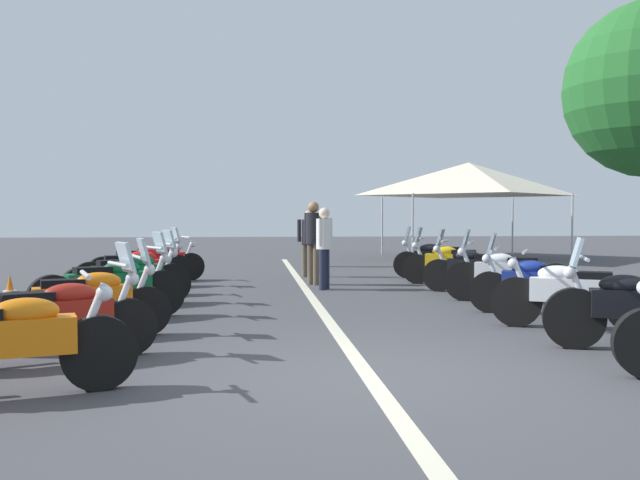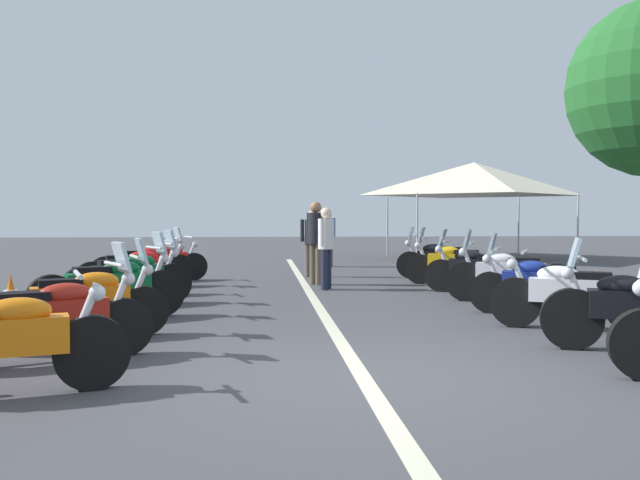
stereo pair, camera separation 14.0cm
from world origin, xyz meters
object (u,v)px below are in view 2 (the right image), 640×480
Objects in this scene: motorcycle_left_row_7 at (164,261)px; bystander_3 at (326,242)px; motorcycle_left_row_4 at (130,277)px; motorcycle_right_row_5 at (476,268)px; motorcycle_left_row_5 at (134,271)px; motorcycle_left_row_6 at (145,264)px; motorcycle_right_row_7 at (440,259)px; bystander_1 at (328,234)px; motorcycle_left_row_3 at (111,286)px; bystander_2 at (312,238)px; traffic_cone_1 at (11,296)px; bystander_0 at (316,236)px; motorcycle_right_row_2 at (571,294)px; motorcycle_right_row_3 at (540,284)px; motorcycle_right_row_6 at (454,263)px; motorcycle_right_row_1 at (637,308)px; motorcycle_left_row_2 at (84,301)px; motorcycle_right_row_4 at (509,274)px; traffic_cone_0 at (597,289)px; event_tent at (474,179)px; motorcycle_left_row_1 at (50,317)px.

motorcycle_left_row_7 is 1.18× the size of bystander_3.
motorcycle_left_row_4 is 6.28m from motorcycle_right_row_5.
motorcycle_left_row_6 is (1.50, 0.05, 0.01)m from motorcycle_left_row_5.
motorcycle_left_row_4 reaches higher than motorcycle_right_row_7.
bystander_1 is at bearing 31.34° from motorcycle_left_row_6.
motorcycle_left_row_3 is 1.28× the size of bystander_2.
bystander_0 reaches higher than traffic_cone_1.
motorcycle_right_row_2 is 0.97× the size of motorcycle_right_row_3.
motorcycle_left_row_3 is 5.06m from bystander_3.
motorcycle_right_row_3 reaches higher than motorcycle_right_row_2.
motorcycle_left_row_4 reaches higher than motorcycle_right_row_6.
motorcycle_left_row_6 is at bearing -10.40° from motorcycle_right_row_3.
motorcycle_right_row_1 is at bearing -60.08° from motorcycle_left_row_5.
bystander_1 is (11.12, 2.05, 0.46)m from motorcycle_right_row_2.
motorcycle_right_row_6 is at bearing 105.92° from motorcycle_right_row_7.
motorcycle_right_row_2 is 1.34m from motorcycle_right_row_3.
motorcycle_right_row_6 reaches higher than motorcycle_right_row_2.
motorcycle_left_row_5 is at bearing 36.53° from motorcycle_right_row_6.
motorcycle_left_row_2 is 1.48m from motorcycle_left_row_3.
motorcycle_right_row_4 is at bearing 6.90° from motorcycle_left_row_2.
motorcycle_left_row_3 is 4.44m from motorcycle_left_row_6.
motorcycle_left_row_3 is 1.00× the size of motorcycle_right_row_7.
motorcycle_right_row_1 is (-4.34, -6.10, 0.00)m from motorcycle_left_row_4.
motorcycle_right_row_2 is 5.77m from bystander_3.
traffic_cone_0 is 9.70m from bystander_1.
bystander_3 is (-0.67, -3.60, 0.47)m from motorcycle_left_row_6.
event_tent reaches higher than bystander_3.
motorcycle_right_row_6 reaches higher than traffic_cone_0.
motorcycle_left_row_6 is 7.10m from motorcycle_right_row_4.
motorcycle_left_row_6 reaches higher than motorcycle_left_row_1.
motorcycle_right_row_1 is at bearing -26.78° from motorcycle_left_row_1.
motorcycle_right_row_7 is at bearing -65.61° from motorcycle_right_row_2.
traffic_cone_0 is (-2.21, -7.57, -0.17)m from motorcycle_left_row_5.
motorcycle_left_row_3 is at bearing 144.90° from event_tent.
motorcycle_left_row_4 is 3.16× the size of traffic_cone_1.
motorcycle_right_row_1 is (0.04, -6.08, 0.02)m from motorcycle_left_row_1.
motorcycle_left_row_5 is at bearing -114.15° from motorcycle_left_row_7.
bystander_0 is (4.15, -4.77, 0.73)m from traffic_cone_1.
motorcycle_right_row_1 is 9.82m from bystander_2.
bystander_3 is at bearing 52.95° from traffic_cone_0.
motorcycle_right_row_1 is 0.99× the size of motorcycle_right_row_7.
motorcycle_left_row_1 is 0.99× the size of motorcycle_right_row_3.
motorcycle_left_row_2 is 3.02m from motorcycle_left_row_4.
motorcycle_left_row_5 is (1.40, 0.18, -0.02)m from motorcycle_left_row_4.
motorcycle_right_row_2 is at bearing -102.98° from bystander_0.
motorcycle_left_row_2 is at bearing 63.23° from motorcycle_left_row_1.
motorcycle_right_row_2 reaches higher than motorcycle_left_row_7.
bystander_2 is (3.67, -3.47, 0.45)m from motorcycle_left_row_5.
motorcycle_right_row_6 is at bearing 25.70° from motorcycle_left_row_2.
motorcycle_right_row_7 is at bearing 157.46° from event_tent.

